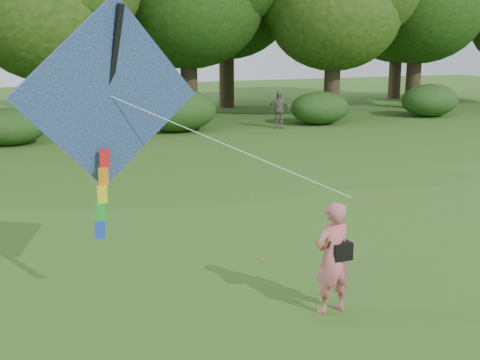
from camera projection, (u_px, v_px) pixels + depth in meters
name	position (u px, v px, depth m)	size (l,w,h in m)	color
ground	(357.00, 290.00, 9.58)	(100.00, 100.00, 0.00)	#265114
man_kite_flyer	(332.00, 258.00, 8.66)	(0.61, 0.40, 1.66)	#D2636D
bystander_right	(279.00, 110.00, 27.54)	(1.00, 0.42, 1.71)	slate
crossbody_bag	(341.00, 250.00, 8.65)	(0.43, 0.20, 0.69)	black
flying_kite	(109.00, 98.00, 8.23)	(4.41, 1.82, 3.38)	#2942B5
tree_line	(117.00, 6.00, 29.33)	(54.70, 15.30, 9.48)	#3A2D1E
shrub_band	(94.00, 117.00, 24.75)	(39.15, 3.22, 1.88)	#264919
fallen_leaves	(220.00, 222.00, 13.25)	(11.81, 14.18, 0.01)	brown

